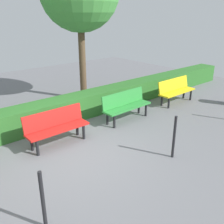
# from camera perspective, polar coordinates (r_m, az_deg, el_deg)

# --- Properties ---
(ground_plane) EXTENTS (19.30, 19.30, 0.00)m
(ground_plane) POSITION_cam_1_polar(r_m,az_deg,el_deg) (6.15, -8.67, -8.78)
(ground_plane) COLOR slate
(bench_yellow) EXTENTS (1.62, 0.48, 0.86)m
(bench_yellow) POSITION_cam_1_polar(r_m,az_deg,el_deg) (9.42, 14.04, 4.89)
(bench_yellow) COLOR yellow
(bench_yellow) RESTS_ON ground_plane
(bench_green) EXTENTS (1.66, 0.50, 0.86)m
(bench_green) POSITION_cam_1_polar(r_m,az_deg,el_deg) (7.66, 3.11, 1.70)
(bench_green) COLOR #2D8C38
(bench_green) RESTS_ON ground_plane
(bench_red) EXTENTS (1.57, 0.46, 0.86)m
(bench_red) POSITION_cam_1_polar(r_m,az_deg,el_deg) (6.38, -12.31, -2.99)
(bench_red) COLOR red
(bench_red) RESTS_ON ground_plane
(hedge_row) EXTENTS (15.30, 0.70, 0.71)m
(hedge_row) POSITION_cam_1_polar(r_m,az_deg,el_deg) (7.86, -8.87, 0.98)
(hedge_row) COLOR #2D6B28
(hedge_row) RESTS_ON ground_plane
(railing_post_mid) EXTENTS (0.06, 0.06, 1.00)m
(railing_post_mid) POSITION_cam_1_polar(r_m,az_deg,el_deg) (5.80, 13.70, -5.48)
(railing_post_mid) COLOR black
(railing_post_mid) RESTS_ON ground_plane
(railing_post_far) EXTENTS (0.06, 0.06, 1.00)m
(railing_post_far) POSITION_cam_1_polar(r_m,az_deg,el_deg) (4.07, -15.19, -18.55)
(railing_post_far) COLOR black
(railing_post_far) RESTS_ON ground_plane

